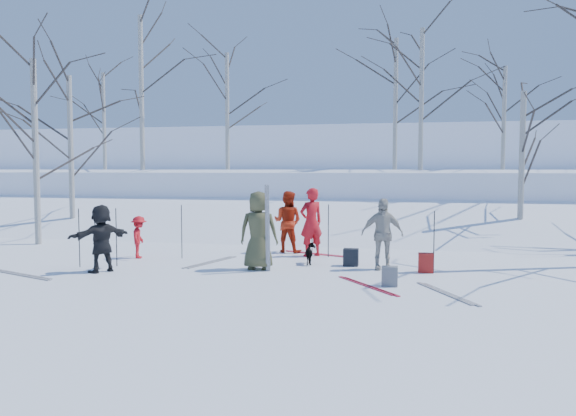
% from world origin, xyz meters
% --- Properties ---
extents(ground, '(120.00, 120.00, 0.00)m').
position_xyz_m(ground, '(0.00, 0.00, 0.00)').
color(ground, white).
rests_on(ground, ground).
extents(snow_ramp, '(70.00, 9.49, 4.12)m').
position_xyz_m(snow_ramp, '(0.00, 7.00, 0.15)').
color(snow_ramp, white).
rests_on(snow_ramp, ground).
extents(snow_plateau, '(70.00, 18.00, 2.20)m').
position_xyz_m(snow_plateau, '(0.00, 17.00, 1.00)').
color(snow_plateau, white).
rests_on(snow_plateau, ground).
extents(far_hill, '(90.00, 30.00, 6.00)m').
position_xyz_m(far_hill, '(0.00, 38.00, 2.00)').
color(far_hill, white).
rests_on(far_hill, ground).
extents(skier_olive_center, '(0.90, 0.62, 1.75)m').
position_xyz_m(skier_olive_center, '(-0.42, 0.33, 0.88)').
color(skier_olive_center, '#434328').
rests_on(skier_olive_center, ground).
extents(skier_red_north, '(0.76, 0.73, 1.75)m').
position_xyz_m(skier_red_north, '(0.40, 2.45, 0.88)').
color(skier_red_north, red).
rests_on(skier_red_north, ground).
extents(skier_redor_behind, '(0.90, 0.76, 1.65)m').
position_xyz_m(skier_redor_behind, '(-0.34, 3.00, 0.82)').
color(skier_redor_behind, '#B0250D').
rests_on(skier_redor_behind, ground).
extents(skier_red_seated, '(0.58, 0.77, 1.06)m').
position_xyz_m(skier_red_seated, '(-3.77, 1.22, 0.53)').
color(skier_red_seated, red).
rests_on(skier_red_seated, ground).
extents(skier_cream_east, '(0.99, 0.55, 1.59)m').
position_xyz_m(skier_cream_east, '(2.27, 0.91, 0.80)').
color(skier_cream_east, beige).
rests_on(skier_cream_east, ground).
extents(skier_grey_west, '(1.12, 1.38, 1.48)m').
position_xyz_m(skier_grey_west, '(-3.67, -0.70, 0.74)').
color(skier_grey_west, black).
rests_on(skier_grey_west, ground).
extents(dog, '(0.41, 0.63, 0.49)m').
position_xyz_m(dog, '(0.61, 1.24, 0.25)').
color(dog, black).
rests_on(dog, ground).
extents(upright_ski_left, '(0.08, 0.16, 1.90)m').
position_xyz_m(upright_ski_left, '(-0.16, 0.10, 0.95)').
color(upright_ski_left, silver).
rests_on(upright_ski_left, ground).
extents(upright_ski_right, '(0.09, 0.23, 1.89)m').
position_xyz_m(upright_ski_right, '(-0.13, 0.07, 0.95)').
color(upright_ski_right, silver).
rests_on(upright_ski_right, ground).
extents(ski_pair_a, '(1.53, 2.04, 0.02)m').
position_xyz_m(ski_pair_a, '(0.48, 2.80, 0.01)').
color(ski_pair_a, red).
rests_on(ski_pair_a, ground).
extents(ski_pair_b, '(1.23, 2.01, 0.02)m').
position_xyz_m(ski_pair_b, '(-1.78, 0.96, 0.01)').
color(ski_pair_b, silver).
rests_on(ski_pair_b, ground).
extents(ski_pair_c, '(2.02, 2.09, 0.02)m').
position_xyz_m(ski_pair_c, '(2.09, -0.97, 0.01)').
color(ski_pair_c, red).
rests_on(ski_pair_c, ground).
extents(ski_pair_d, '(1.72, 2.06, 0.02)m').
position_xyz_m(ski_pair_d, '(3.53, -1.34, 0.01)').
color(ski_pair_d, silver).
rests_on(ski_pair_d, ground).
extents(ski_pair_e, '(1.47, 2.03, 0.02)m').
position_xyz_m(ski_pair_e, '(-5.08, -1.42, 0.01)').
color(ski_pair_e, silver).
rests_on(ski_pair_e, ground).
extents(ski_pole_a, '(0.02, 0.02, 1.34)m').
position_xyz_m(ski_pole_a, '(-4.00, -0.40, 0.67)').
color(ski_pole_a, black).
rests_on(ski_pole_a, ground).
extents(ski_pole_b, '(0.02, 0.02, 1.34)m').
position_xyz_m(ski_pole_b, '(-2.71, 1.42, 0.67)').
color(ski_pole_b, black).
rests_on(ski_pole_b, ground).
extents(ski_pole_c, '(0.02, 0.02, 1.34)m').
position_xyz_m(ski_pole_c, '(3.39, 0.77, 0.67)').
color(ski_pole_c, black).
rests_on(ski_pole_c, ground).
extents(ski_pole_d, '(0.02, 0.02, 1.34)m').
position_xyz_m(ski_pole_d, '(0.42, 2.47, 0.67)').
color(ski_pole_d, black).
rests_on(ski_pole_d, ground).
extents(ski_pole_e, '(0.02, 0.02, 1.34)m').
position_xyz_m(ski_pole_e, '(-4.49, -0.26, 0.67)').
color(ski_pole_e, black).
rests_on(ski_pole_e, ground).
extents(ski_pole_f, '(0.02, 0.02, 1.34)m').
position_xyz_m(ski_pole_f, '(0.85, 2.41, 0.67)').
color(ski_pole_f, black).
rests_on(ski_pole_f, ground).
extents(ski_pole_g, '(0.02, 0.02, 1.34)m').
position_xyz_m(ski_pole_g, '(-3.73, 0.05, 0.67)').
color(ski_pole_g, black).
rests_on(ski_pole_g, ground).
extents(backpack_red, '(0.32, 0.22, 0.42)m').
position_xyz_m(backpack_red, '(3.22, 0.73, 0.21)').
color(backpack_red, maroon).
rests_on(backpack_red, ground).
extents(backpack_grey, '(0.30, 0.20, 0.38)m').
position_xyz_m(backpack_grey, '(2.51, -0.87, 0.19)').
color(backpack_grey, slate).
rests_on(backpack_grey, ground).
extents(backpack_dark, '(0.34, 0.24, 0.40)m').
position_xyz_m(backpack_dark, '(1.55, 1.21, 0.20)').
color(backpack_dark, black).
rests_on(backpack_dark, ground).
extents(birch_plateau_b, '(4.43, 4.43, 5.47)m').
position_xyz_m(birch_plateau_b, '(2.21, 12.48, 4.93)').
color(birch_plateau_b, silver).
rests_on(birch_plateau_b, snow_plateau).
extents(birch_plateau_c, '(3.49, 3.49, 4.12)m').
position_xyz_m(birch_plateau_c, '(6.50, 12.32, 4.26)').
color(birch_plateau_c, silver).
rests_on(birch_plateau_c, snow_plateau).
extents(birch_plateau_d, '(4.40, 4.40, 5.42)m').
position_xyz_m(birch_plateau_d, '(3.24, 10.82, 4.91)').
color(birch_plateau_d, silver).
rests_on(birch_plateau_d, snow_plateau).
extents(birch_plateau_e, '(3.91, 3.91, 4.73)m').
position_xyz_m(birch_plateau_e, '(-11.89, 13.56, 4.56)').
color(birch_plateau_e, silver).
rests_on(birch_plateau_e, snow_plateau).
extents(birch_plateau_f, '(4.26, 4.26, 5.23)m').
position_xyz_m(birch_plateau_f, '(-5.25, 12.71, 4.81)').
color(birch_plateau_f, silver).
rests_on(birch_plateau_f, snow_plateau).
extents(birch_plateau_h, '(5.23, 5.23, 6.62)m').
position_xyz_m(birch_plateau_h, '(-8.56, 10.97, 5.51)').
color(birch_plateau_h, silver).
rests_on(birch_plateau_h, snow_plateau).
extents(birch_edge_a, '(4.41, 4.41, 5.45)m').
position_xyz_m(birch_edge_a, '(-7.95, 2.99, 2.72)').
color(birch_edge_a, silver).
rests_on(birch_edge_a, ground).
extents(birch_edge_d, '(4.41, 4.41, 5.44)m').
position_xyz_m(birch_edge_d, '(-8.66, 5.83, 2.72)').
color(birch_edge_d, silver).
rests_on(birch_edge_d, ground).
extents(birch_edge_e, '(3.80, 3.80, 4.57)m').
position_xyz_m(birch_edge_e, '(6.16, 6.49, 2.29)').
color(birch_edge_e, silver).
rests_on(birch_edge_e, ground).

